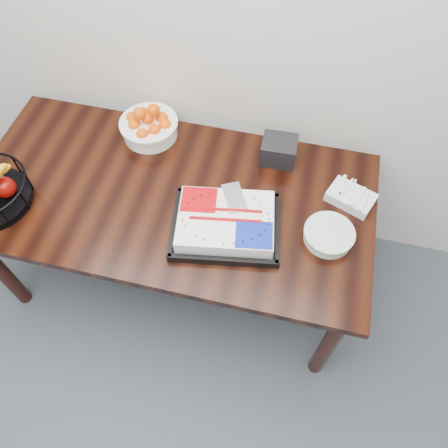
% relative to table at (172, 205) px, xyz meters
% --- Properties ---
extents(table, '(1.80, 0.90, 0.75)m').
position_rel_table_xyz_m(table, '(0.00, 0.00, 0.00)').
color(table, black).
rests_on(table, ground).
extents(cake_tray, '(0.50, 0.42, 0.09)m').
position_rel_table_xyz_m(cake_tray, '(0.28, -0.12, 0.13)').
color(cake_tray, black).
rests_on(cake_tray, table).
extents(tangerine_bowl, '(0.28, 0.28, 0.18)m').
position_rel_table_xyz_m(tangerine_bowl, '(-0.20, 0.32, 0.16)').
color(tangerine_bowl, white).
rests_on(tangerine_bowl, table).
extents(plate_stack, '(0.21, 0.21, 0.05)m').
position_rel_table_xyz_m(plate_stack, '(0.71, -0.07, 0.11)').
color(plate_stack, white).
rests_on(plate_stack, table).
extents(fork_bag, '(0.23, 0.19, 0.06)m').
position_rel_table_xyz_m(fork_bag, '(0.78, 0.15, 0.11)').
color(fork_bag, silver).
rests_on(fork_bag, table).
extents(napkin_box, '(0.16, 0.14, 0.11)m').
position_rel_table_xyz_m(napkin_box, '(0.43, 0.32, 0.14)').
color(napkin_box, black).
rests_on(napkin_box, table).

